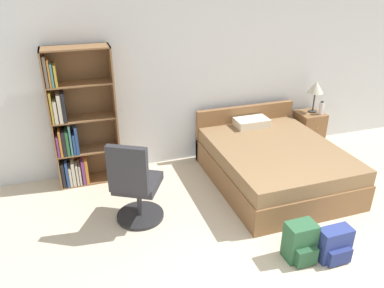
# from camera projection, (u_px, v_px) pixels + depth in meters

# --- Properties ---
(wall_back) EXTENTS (9.00, 0.06, 2.60)m
(wall_back) POSITION_uv_depth(u_px,v_px,m) (206.00, 75.00, 5.48)
(wall_back) COLOR silver
(wall_back) RESTS_ON ground_plane
(bookshelf) EXTENTS (0.83, 0.33, 1.86)m
(bookshelf) POSITION_uv_depth(u_px,v_px,m) (76.00, 126.00, 4.92)
(bookshelf) COLOR brown
(bookshelf) RESTS_ON ground_plane
(bed) EXTENTS (1.60, 1.99, 0.81)m
(bed) POSITION_uv_depth(u_px,v_px,m) (272.00, 162.00, 5.18)
(bed) COLOR brown
(bed) RESTS_ON ground_plane
(office_chair) EXTENTS (0.68, 0.71, 1.08)m
(office_chair) POSITION_uv_depth(u_px,v_px,m) (135.00, 187.00, 4.24)
(office_chair) COLOR #232326
(office_chair) RESTS_ON ground_plane
(nightstand) EXTENTS (0.41, 0.42, 0.62)m
(nightstand) POSITION_uv_depth(u_px,v_px,m) (308.00, 130.00, 6.12)
(nightstand) COLOR brown
(nightstand) RESTS_ON ground_plane
(table_lamp) EXTENTS (0.24, 0.24, 0.51)m
(table_lamp) POSITION_uv_depth(u_px,v_px,m) (316.00, 88.00, 5.86)
(table_lamp) COLOR #333333
(table_lamp) RESTS_ON nightstand
(water_bottle) EXTENTS (0.07, 0.07, 0.22)m
(water_bottle) POSITION_uv_depth(u_px,v_px,m) (321.00, 108.00, 5.89)
(water_bottle) COLOR silver
(water_bottle) RESTS_ON nightstand
(backpack_green) EXTENTS (0.30, 0.28, 0.42)m
(backpack_green) POSITION_uv_depth(u_px,v_px,m) (300.00, 243.00, 3.81)
(backpack_green) COLOR #2D603D
(backpack_green) RESTS_ON ground_plane
(backpack_blue) EXTENTS (0.34, 0.23, 0.37)m
(backpack_blue) POSITION_uv_depth(u_px,v_px,m) (334.00, 245.00, 3.81)
(backpack_blue) COLOR navy
(backpack_blue) RESTS_ON ground_plane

